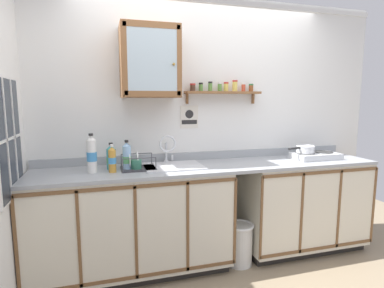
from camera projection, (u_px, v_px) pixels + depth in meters
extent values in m
plane|color=gray|center=(226.00, 279.00, 2.74)|extent=(6.31, 6.31, 0.00)
cube|color=white|center=(203.00, 128.00, 3.20)|extent=(3.91, 0.05, 2.58)
cube|color=white|center=(204.00, 0.00, 2.99)|extent=(3.91, 0.02, 0.05)
cube|color=black|center=(133.00, 266.00, 2.88)|extent=(1.70, 0.54, 0.08)
cube|color=beige|center=(132.00, 220.00, 2.79)|extent=(1.74, 0.60, 0.85)
cube|color=brown|center=(135.00, 187.00, 2.45)|extent=(1.74, 0.01, 0.03)
cube|color=brown|center=(137.00, 277.00, 2.55)|extent=(1.74, 0.01, 0.03)
cube|color=brown|center=(16.00, 248.00, 2.26)|extent=(0.02, 0.01, 0.79)
cube|color=brown|center=(79.00, 240.00, 2.38)|extent=(0.02, 0.01, 0.79)
cube|color=brown|center=(136.00, 233.00, 2.50)|extent=(0.02, 0.01, 0.79)
cube|color=brown|center=(188.00, 227.00, 2.62)|extent=(0.02, 0.01, 0.79)
cube|color=brown|center=(235.00, 222.00, 2.74)|extent=(0.02, 0.01, 0.79)
cube|color=black|center=(298.00, 242.00, 3.37)|extent=(1.25, 0.54, 0.08)
cube|color=beige|center=(301.00, 202.00, 3.28)|extent=(1.28, 0.60, 0.85)
cube|color=brown|center=(323.00, 172.00, 2.93)|extent=(1.28, 0.01, 0.03)
cube|color=brown|center=(319.00, 248.00, 3.04)|extent=(1.28, 0.01, 0.03)
cube|color=brown|center=(261.00, 219.00, 2.81)|extent=(0.02, 0.01, 0.79)
cube|color=brown|center=(302.00, 214.00, 2.93)|extent=(0.02, 0.01, 0.79)
cube|color=brown|center=(339.00, 209.00, 3.05)|extent=(0.02, 0.01, 0.79)
cube|color=brown|center=(374.00, 205.00, 3.16)|extent=(0.02, 0.01, 0.79)
cube|color=#9EA3A8|center=(213.00, 166.00, 2.94)|extent=(3.27, 0.63, 0.03)
cube|color=#9EA3A8|center=(204.00, 155.00, 3.20)|extent=(3.27, 0.02, 0.08)
cube|color=silver|center=(173.00, 166.00, 2.85)|extent=(0.53, 0.41, 0.01)
cube|color=slate|center=(173.00, 181.00, 2.87)|extent=(0.45, 0.33, 0.01)
cube|color=slate|center=(169.00, 170.00, 3.02)|extent=(0.45, 0.01, 0.14)
cube|color=slate|center=(178.00, 179.00, 2.70)|extent=(0.45, 0.01, 0.14)
cylinder|color=#4C4C51|center=(173.00, 181.00, 2.87)|extent=(0.04, 0.04, 0.01)
cylinder|color=silver|center=(166.00, 161.00, 3.06)|extent=(0.05, 0.05, 0.02)
cylinder|color=silver|center=(166.00, 151.00, 3.04)|extent=(0.02, 0.02, 0.17)
torus|color=silver|center=(168.00, 144.00, 2.96)|extent=(0.17, 0.02, 0.17)
cylinder|color=silver|center=(172.00, 157.00, 3.07)|extent=(0.02, 0.02, 0.06)
cube|color=silver|center=(316.00, 156.00, 3.23)|extent=(0.47, 0.27, 0.06)
cylinder|color=#2D2D2D|center=(305.00, 153.00, 3.21)|extent=(0.19, 0.19, 0.01)
cylinder|color=#2D2D2D|center=(324.00, 152.00, 3.27)|extent=(0.19, 0.19, 0.01)
cylinder|color=black|center=(314.00, 159.00, 3.08)|extent=(0.03, 0.02, 0.03)
cylinder|color=black|center=(333.00, 157.00, 3.15)|extent=(0.03, 0.02, 0.03)
cylinder|color=silver|center=(305.00, 149.00, 3.21)|extent=(0.18, 0.18, 0.07)
torus|color=silver|center=(306.00, 146.00, 3.20)|extent=(0.19, 0.19, 0.01)
cylinder|color=black|center=(294.00, 148.00, 3.11)|extent=(0.16, 0.06, 0.02)
cylinder|color=white|center=(92.00, 157.00, 2.60)|extent=(0.08, 0.08, 0.28)
cone|color=white|center=(91.00, 138.00, 2.58)|extent=(0.08, 0.08, 0.04)
cylinder|color=#262626|center=(91.00, 135.00, 2.57)|extent=(0.04, 0.04, 0.02)
cylinder|color=#3F8CCC|center=(92.00, 156.00, 2.60)|extent=(0.08, 0.08, 0.08)
cylinder|color=gold|center=(112.00, 161.00, 2.62)|extent=(0.06, 0.06, 0.19)
cone|color=gold|center=(112.00, 148.00, 2.61)|extent=(0.06, 0.06, 0.03)
cylinder|color=white|center=(112.00, 146.00, 2.60)|extent=(0.03, 0.03, 0.02)
cylinder|color=#3F8CCC|center=(112.00, 160.00, 2.62)|extent=(0.07, 0.07, 0.05)
cylinder|color=#8CB7E0|center=(127.00, 158.00, 2.70)|extent=(0.07, 0.07, 0.21)
cone|color=#8CB7E0|center=(127.00, 144.00, 2.68)|extent=(0.07, 0.07, 0.03)
cylinder|color=#262626|center=(126.00, 141.00, 2.68)|extent=(0.03, 0.03, 0.02)
cylinder|color=#4C9959|center=(127.00, 160.00, 2.70)|extent=(0.07, 0.07, 0.06)
cylinder|color=teal|center=(111.00, 159.00, 2.75)|extent=(0.08, 0.08, 0.18)
cone|color=teal|center=(111.00, 147.00, 2.73)|extent=(0.08, 0.08, 0.04)
cylinder|color=#262626|center=(111.00, 144.00, 2.73)|extent=(0.04, 0.04, 0.02)
cylinder|color=#4C9959|center=(111.00, 160.00, 2.75)|extent=(0.08, 0.08, 0.05)
cube|color=#333338|center=(138.00, 168.00, 2.75)|extent=(0.30, 0.25, 0.01)
cylinder|color=#4C4F54|center=(123.00, 165.00, 2.60)|extent=(0.01, 0.01, 0.11)
cylinder|color=#4C4F54|center=(156.00, 164.00, 2.67)|extent=(0.01, 0.01, 0.11)
cylinder|color=#4C4F54|center=(121.00, 160.00, 2.82)|extent=(0.01, 0.01, 0.11)
cylinder|color=#4C4F54|center=(152.00, 159.00, 2.90)|extent=(0.01, 0.01, 0.11)
cylinder|color=#4C4F54|center=(140.00, 158.00, 2.63)|extent=(0.28, 0.01, 0.01)
cylinder|color=#4C4F54|center=(137.00, 154.00, 2.85)|extent=(0.28, 0.01, 0.01)
cylinder|color=white|center=(129.00, 160.00, 2.72)|extent=(0.01, 0.15, 0.15)
cylinder|color=white|center=(137.00, 159.00, 2.74)|extent=(0.01, 0.13, 0.13)
cylinder|color=#337259|center=(136.00, 165.00, 2.72)|extent=(0.09, 0.09, 0.09)
torus|color=#337259|center=(131.00, 164.00, 2.74)|extent=(0.06, 0.05, 0.06)
cube|color=brown|center=(150.00, 62.00, 2.78)|extent=(0.52, 0.32, 0.63)
cube|color=silver|center=(153.00, 60.00, 2.62)|extent=(0.42, 0.01, 0.52)
cube|color=brown|center=(125.00, 59.00, 2.56)|extent=(0.04, 0.01, 0.60)
cube|color=brown|center=(179.00, 61.00, 2.69)|extent=(0.04, 0.01, 0.60)
cube|color=brown|center=(152.00, 25.00, 2.58)|extent=(0.48, 0.01, 0.05)
cube|color=brown|center=(153.00, 94.00, 2.66)|extent=(0.48, 0.01, 0.05)
sphere|color=olive|center=(174.00, 64.00, 2.66)|extent=(0.02, 0.02, 0.02)
cube|color=brown|center=(223.00, 93.00, 3.11)|extent=(0.78, 0.14, 0.02)
cube|color=brown|center=(187.00, 99.00, 3.07)|extent=(0.02, 0.03, 0.10)
cube|color=brown|center=(253.00, 99.00, 3.27)|extent=(0.02, 0.03, 0.10)
cylinder|color=#4C3326|center=(193.00, 88.00, 3.02)|extent=(0.05, 0.05, 0.06)
cylinder|color=red|center=(193.00, 84.00, 3.02)|extent=(0.05, 0.05, 0.02)
cylinder|color=#598C3F|center=(201.00, 88.00, 3.05)|extent=(0.04, 0.04, 0.07)
cylinder|color=black|center=(201.00, 84.00, 3.04)|extent=(0.04, 0.04, 0.02)
cylinder|color=#598C3F|center=(210.00, 87.00, 3.06)|extent=(0.04, 0.04, 0.08)
cylinder|color=black|center=(210.00, 82.00, 3.06)|extent=(0.04, 0.04, 0.02)
cylinder|color=#598C3F|center=(220.00, 88.00, 3.10)|extent=(0.04, 0.04, 0.07)
cylinder|color=white|center=(220.00, 83.00, 3.09)|extent=(0.04, 0.04, 0.02)
cylinder|color=#E0C659|center=(226.00, 88.00, 3.11)|extent=(0.05, 0.05, 0.08)
cylinder|color=red|center=(226.00, 83.00, 3.11)|extent=(0.05, 0.05, 0.02)
cylinder|color=#E0C659|center=(235.00, 87.00, 3.13)|extent=(0.05, 0.05, 0.09)
cylinder|color=red|center=(235.00, 81.00, 3.12)|extent=(0.05, 0.05, 0.02)
cylinder|color=#CC4C33|center=(243.00, 88.00, 3.17)|extent=(0.04, 0.04, 0.07)
cylinder|color=white|center=(244.00, 84.00, 3.17)|extent=(0.04, 0.04, 0.02)
cylinder|color=brown|center=(251.00, 89.00, 3.19)|extent=(0.05, 0.05, 0.06)
cylinder|color=#33723F|center=(251.00, 85.00, 3.19)|extent=(0.05, 0.05, 0.02)
cube|color=silver|center=(189.00, 117.00, 3.11)|extent=(0.19, 0.01, 0.23)
cube|color=#262626|center=(189.00, 122.00, 3.11)|extent=(0.16, 0.00, 0.04)
cylinder|color=#262626|center=(189.00, 114.00, 3.10)|extent=(0.08, 0.00, 0.08)
cube|color=#262D38|center=(10.00, 138.00, 2.25)|extent=(0.01, 0.56, 0.85)
cube|color=white|center=(8.00, 138.00, 2.25)|extent=(0.02, 0.60, 0.90)
cube|color=white|center=(7.00, 140.00, 2.16)|extent=(0.01, 0.02, 0.85)
cube|color=white|center=(14.00, 137.00, 2.35)|extent=(0.01, 0.02, 0.85)
cube|color=white|center=(11.00, 138.00, 2.25)|extent=(0.01, 0.56, 0.02)
cylinder|color=silver|center=(240.00, 245.00, 2.98)|extent=(0.24, 0.24, 0.39)
torus|color=white|center=(240.00, 225.00, 2.95)|extent=(0.27, 0.27, 0.02)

